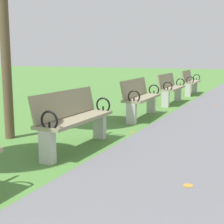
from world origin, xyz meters
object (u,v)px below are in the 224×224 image
object	(u,v)px
park_bench_5	(171,88)
park_bench_3	(74,118)
park_bench_4	(140,97)
park_bench_6	(190,82)

from	to	relation	value
park_bench_5	park_bench_3	bearing A→B (deg)	-90.00
park_bench_3	park_bench_4	size ratio (longest dim) A/B	0.99
park_bench_4	park_bench_5	distance (m)	2.60
park_bench_4	park_bench_5	size ratio (longest dim) A/B	1.01
park_bench_5	park_bench_6	distance (m)	2.74
park_bench_4	park_bench_6	xyz separation A→B (m)	(0.00, 5.33, 0.00)
park_bench_3	park_bench_4	distance (m)	2.85
park_bench_3	park_bench_5	size ratio (longest dim) A/B	1.00
park_bench_4	park_bench_3	bearing A→B (deg)	-90.00
park_bench_3	park_bench_5	xyz separation A→B (m)	(0.00, 5.45, 0.00)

